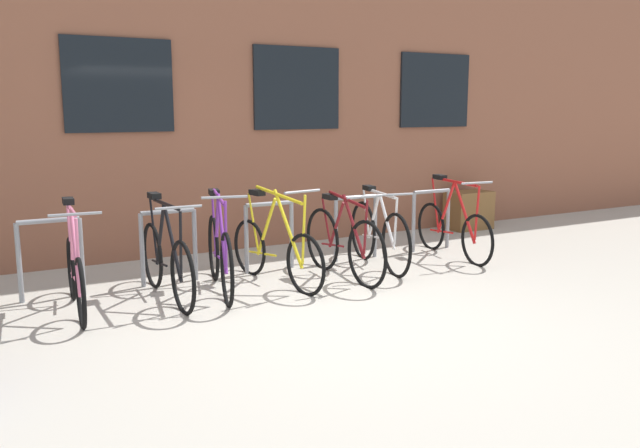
% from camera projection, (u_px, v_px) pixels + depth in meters
% --- Properties ---
extents(ground_plane, '(42.00, 42.00, 0.00)m').
position_uv_depth(ground_plane, '(341.00, 315.00, 6.11)').
color(ground_plane, '#B2ADA0').
extents(storefront_building, '(28.00, 6.03, 6.50)m').
position_uv_depth(storefront_building, '(148.00, 25.00, 10.87)').
color(storefront_building, brown).
rests_on(storefront_building, ground).
extents(bike_rack, '(6.63, 0.05, 0.82)m').
position_uv_depth(bike_rack, '(221.00, 233.00, 7.44)').
color(bike_rack, gray).
rests_on(bike_rack, ground).
extents(bicycle_yellow, '(0.44, 1.73, 1.09)m').
position_uv_depth(bicycle_yellow, '(276.00, 250.00, 7.17)').
color(bicycle_yellow, black).
rests_on(bicycle_yellow, ground).
extents(bicycle_maroon, '(0.44, 1.71, 1.00)m').
position_uv_depth(bicycle_maroon, '(343.00, 243.00, 7.44)').
color(bicycle_maroon, black).
rests_on(bicycle_maroon, ground).
extents(bicycle_red, '(0.44, 1.70, 1.05)m').
position_uv_depth(bicycle_red, '(453.00, 228.00, 8.49)').
color(bicycle_red, black).
rests_on(bicycle_red, ground).
extents(bicycle_pink, '(0.44, 1.62, 1.06)m').
position_uv_depth(bicycle_pink, '(75.00, 273.00, 6.18)').
color(bicycle_pink, black).
rests_on(bicycle_pink, ground).
extents(bicycle_white, '(0.47, 1.70, 0.97)m').
position_uv_depth(bicycle_white, '(379.00, 234.00, 7.94)').
color(bicycle_white, black).
rests_on(bicycle_white, ground).
extents(bicycle_black, '(0.44, 1.78, 1.05)m').
position_uv_depth(bicycle_black, '(166.00, 260.00, 6.59)').
color(bicycle_black, black).
rests_on(bicycle_black, ground).
extents(bicycle_purple, '(0.55, 1.75, 1.08)m').
position_uv_depth(bicycle_purple, '(220.00, 253.00, 6.87)').
color(bicycle_purple, black).
rests_on(bicycle_purple, ground).
extents(planter_box, '(0.70, 0.44, 0.60)m').
position_uv_depth(planter_box, '(469.00, 210.00, 10.47)').
color(planter_box, brown).
rests_on(planter_box, ground).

